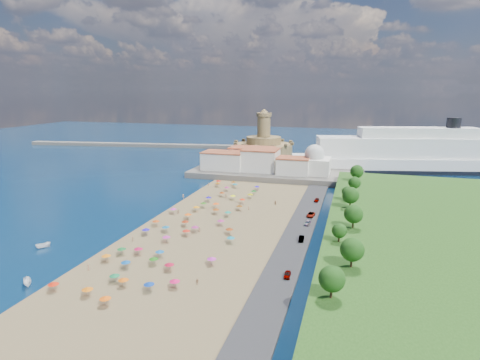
% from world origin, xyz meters
% --- Properties ---
extents(ground, '(700.00, 700.00, 0.00)m').
position_xyz_m(ground, '(0.00, 0.00, 0.00)').
color(ground, '#071938').
rests_on(ground, ground).
extents(terrace, '(90.00, 36.00, 3.00)m').
position_xyz_m(terrace, '(10.00, 73.00, 1.50)').
color(terrace, '#59544C').
rests_on(terrace, ground).
extents(jetty, '(18.00, 70.00, 2.40)m').
position_xyz_m(jetty, '(-12.00, 108.00, 1.20)').
color(jetty, '#59544C').
rests_on(jetty, ground).
extents(breakwater, '(199.03, 34.77, 2.60)m').
position_xyz_m(breakwater, '(-110.00, 153.00, 1.30)').
color(breakwater, '#59544C').
rests_on(breakwater, ground).
extents(waterfront_buildings, '(57.00, 29.00, 11.00)m').
position_xyz_m(waterfront_buildings, '(-3.05, 73.64, 7.88)').
color(waterfront_buildings, silver).
rests_on(waterfront_buildings, terrace).
extents(domed_building, '(16.00, 16.00, 15.00)m').
position_xyz_m(domed_building, '(30.00, 71.00, 8.97)').
color(domed_building, silver).
rests_on(domed_building, terrace).
extents(fortress, '(40.00, 40.00, 32.40)m').
position_xyz_m(fortress, '(-12.00, 138.00, 6.68)').
color(fortress, '#9C814E').
rests_on(fortress, ground).
extents(cruise_ship, '(139.12, 51.12, 30.15)m').
position_xyz_m(cruise_ship, '(82.75, 107.33, 8.93)').
color(cruise_ship, black).
rests_on(cruise_ship, ground).
extents(beach_parasols, '(32.66, 114.37, 2.20)m').
position_xyz_m(beach_parasols, '(-1.01, -12.93, 2.15)').
color(beach_parasols, gray).
rests_on(beach_parasols, beach).
extents(beachgoers, '(40.58, 93.86, 1.86)m').
position_xyz_m(beachgoers, '(-0.66, 4.79, 1.12)').
color(beachgoers, tan).
rests_on(beachgoers, beach).
extents(moored_boats, '(17.52, 24.27, 1.72)m').
position_xyz_m(moored_boats, '(-28.52, -54.42, 0.84)').
color(moored_boats, white).
rests_on(moored_boats, ground).
extents(parked_cars, '(2.83, 73.83, 1.42)m').
position_xyz_m(parked_cars, '(36.00, -3.35, 1.38)').
color(parked_cars, gray).
rests_on(parked_cars, promenade).
extents(hillside_trees, '(9.22, 110.45, 7.35)m').
position_xyz_m(hillside_trees, '(49.70, -6.78, 10.06)').
color(hillside_trees, '#382314').
rests_on(hillside_trees, hillside).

